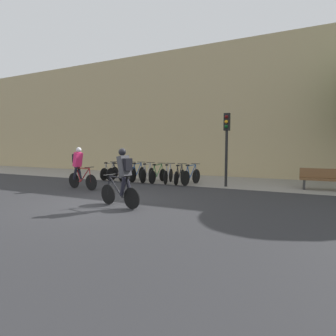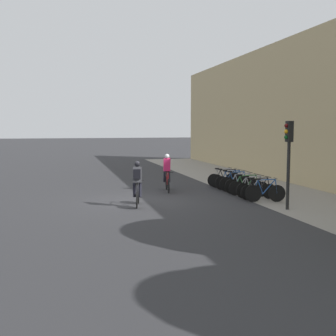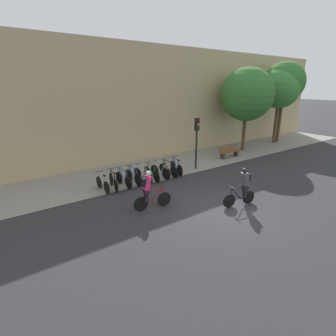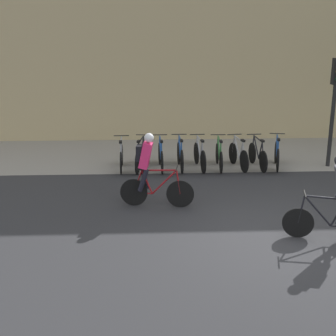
# 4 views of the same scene
# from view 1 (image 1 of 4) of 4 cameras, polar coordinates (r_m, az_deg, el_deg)

# --- Properties ---
(ground) EXTENTS (200.00, 200.00, 0.00)m
(ground) POSITION_cam_1_polar(r_m,az_deg,el_deg) (8.73, -14.34, -7.35)
(ground) COLOR #2B2B2D
(kerb_strip) EXTENTS (44.00, 4.50, 0.01)m
(kerb_strip) POSITION_cam_1_polar(r_m,az_deg,el_deg) (14.53, 2.64, -2.38)
(kerb_strip) COLOR gray
(kerb_strip) RESTS_ON ground
(building_facade) EXTENTS (44.00, 0.60, 7.88)m
(building_facade) POSITION_cam_1_polar(r_m,az_deg,el_deg) (16.94, 5.99, 11.96)
(building_facade) COLOR tan
(building_facade) RESTS_ON ground
(cyclist_pink) EXTENTS (1.74, 0.53, 1.77)m
(cyclist_pink) POSITION_cam_1_polar(r_m,az_deg,el_deg) (11.70, -18.80, 0.28)
(cyclist_pink) COLOR black
(cyclist_pink) RESTS_ON ground
(cyclist_grey) EXTENTS (1.63, 0.58, 1.75)m
(cyclist_grey) POSITION_cam_1_polar(r_m,az_deg,el_deg) (7.81, -9.75, -1.65)
(cyclist_grey) COLOR black
(cyclist_grey) RESTS_ON ground
(parked_bike_0) EXTENTS (0.46, 1.62, 0.96)m
(parked_bike_0) POSITION_cam_1_polar(r_m,az_deg,el_deg) (14.65, -12.61, -0.89)
(parked_bike_0) COLOR black
(parked_bike_0) RESTS_ON ground
(parked_bike_1) EXTENTS (0.48, 1.70, 0.98)m
(parked_bike_1) POSITION_cam_1_polar(r_m,az_deg,el_deg) (14.31, -10.73, -0.95)
(parked_bike_1) COLOR black
(parked_bike_1) RESTS_ON ground
(parked_bike_2) EXTENTS (0.46, 1.72, 0.97)m
(parked_bike_2) POSITION_cam_1_polar(r_m,az_deg,el_deg) (13.97, -8.76, -1.07)
(parked_bike_2) COLOR black
(parked_bike_2) RESTS_ON ground
(parked_bike_3) EXTENTS (0.46, 1.69, 0.98)m
(parked_bike_3) POSITION_cam_1_polar(r_m,az_deg,el_deg) (13.66, -6.69, -1.15)
(parked_bike_3) COLOR black
(parked_bike_3) RESTS_ON ground
(parked_bike_4) EXTENTS (0.46, 1.70, 0.97)m
(parked_bike_4) POSITION_cam_1_polar(r_m,az_deg,el_deg) (13.37, -4.53, -1.29)
(parked_bike_4) COLOR black
(parked_bike_4) RESTS_ON ground
(parked_bike_5) EXTENTS (0.46, 1.70, 0.96)m
(parked_bike_5) POSITION_cam_1_polar(r_m,az_deg,el_deg) (13.09, -2.28, -1.46)
(parked_bike_5) COLOR black
(parked_bike_5) RESTS_ON ground
(parked_bike_6) EXTENTS (0.46, 1.64, 0.97)m
(parked_bike_6) POSITION_cam_1_polar(r_m,az_deg,el_deg) (12.84, 0.07, -1.55)
(parked_bike_6) COLOR black
(parked_bike_6) RESTS_ON ground
(parked_bike_7) EXTENTS (0.46, 1.69, 0.96)m
(parked_bike_7) POSITION_cam_1_polar(r_m,az_deg,el_deg) (12.60, 2.51, -1.69)
(parked_bike_7) COLOR black
(parked_bike_7) RESTS_ON ground
(parked_bike_8) EXTENTS (0.50, 1.64, 0.98)m
(parked_bike_8) POSITION_cam_1_polar(r_m,az_deg,el_deg) (12.40, 5.02, -1.74)
(parked_bike_8) COLOR black
(parked_bike_8) RESTS_ON ground
(traffic_light_pole) EXTENTS (0.26, 0.30, 3.26)m
(traffic_light_pole) POSITION_cam_1_polar(r_m,az_deg,el_deg) (11.94, 12.64, 6.87)
(traffic_light_pole) COLOR black
(traffic_light_pole) RESTS_ON ground
(bench) EXTENTS (1.81, 0.44, 0.89)m
(bench) POSITION_cam_1_polar(r_m,az_deg,el_deg) (12.49, 30.86, -2.05)
(bench) COLOR brown
(bench) RESTS_ON ground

